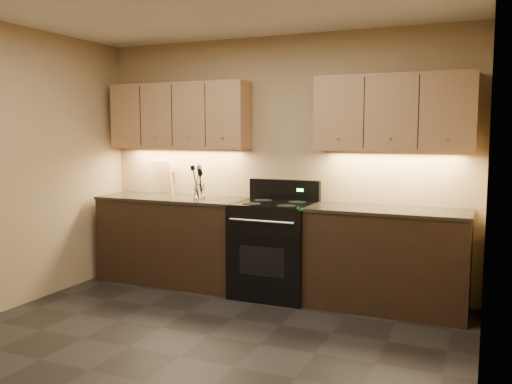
# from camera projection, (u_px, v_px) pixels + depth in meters

# --- Properties ---
(floor) EXTENTS (4.00, 4.00, 0.00)m
(floor) POSITION_uv_depth(u_px,v_px,m) (180.00, 356.00, 3.93)
(floor) COLOR black
(floor) RESTS_ON ground
(wall_back) EXTENTS (4.00, 0.04, 2.60)m
(wall_back) POSITION_uv_depth(u_px,v_px,m) (279.00, 164.00, 5.62)
(wall_back) COLOR #A1845F
(wall_back) RESTS_ON ground
(wall_right) EXTENTS (0.04, 4.00, 2.60)m
(wall_right) POSITION_uv_depth(u_px,v_px,m) (486.00, 190.00, 3.01)
(wall_right) COLOR #A1845F
(wall_right) RESTS_ON ground
(counter_left) EXTENTS (1.62, 0.62, 0.93)m
(counter_left) POSITION_uv_depth(u_px,v_px,m) (174.00, 240.00, 5.87)
(counter_left) COLOR black
(counter_left) RESTS_ON ground
(counter_right) EXTENTS (1.46, 0.62, 0.93)m
(counter_right) POSITION_uv_depth(u_px,v_px,m) (387.00, 259.00, 4.97)
(counter_right) COLOR black
(counter_right) RESTS_ON ground
(stove) EXTENTS (0.76, 0.68, 1.14)m
(stove) POSITION_uv_depth(u_px,v_px,m) (275.00, 248.00, 5.39)
(stove) COLOR black
(stove) RESTS_ON ground
(upper_cab_left) EXTENTS (1.60, 0.30, 0.70)m
(upper_cab_left) POSITION_uv_depth(u_px,v_px,m) (179.00, 116.00, 5.86)
(upper_cab_left) COLOR #A67D53
(upper_cab_left) RESTS_ON wall_back
(upper_cab_right) EXTENTS (1.44, 0.30, 0.70)m
(upper_cab_right) POSITION_uv_depth(u_px,v_px,m) (393.00, 113.00, 4.96)
(upper_cab_right) COLOR #A67D53
(upper_cab_right) RESTS_ON wall_back
(outlet_plate) EXTENTS (0.08, 0.01, 0.12)m
(outlet_plate) POSITION_uv_depth(u_px,v_px,m) (172.00, 177.00, 6.14)
(outlet_plate) COLOR #B2B5BA
(outlet_plate) RESTS_ON wall_back
(utensil_crock) EXTENTS (0.14, 0.14, 0.15)m
(utensil_crock) POSITION_uv_depth(u_px,v_px,m) (199.00, 192.00, 5.69)
(utensil_crock) COLOR white
(utensil_crock) RESTS_ON counter_left
(cutting_board) EXTENTS (0.30, 0.15, 0.37)m
(cutting_board) POSITION_uv_depth(u_px,v_px,m) (163.00, 177.00, 6.16)
(cutting_board) COLOR tan
(cutting_board) RESTS_ON counter_left
(wooden_spoon) EXTENTS (0.12, 0.07, 0.34)m
(wooden_spoon) POSITION_uv_depth(u_px,v_px,m) (195.00, 181.00, 5.68)
(wooden_spoon) COLOR tan
(wooden_spoon) RESTS_ON utensil_crock
(black_spoon) EXTENTS (0.11, 0.14, 0.32)m
(black_spoon) POSITION_uv_depth(u_px,v_px,m) (201.00, 182.00, 5.71)
(black_spoon) COLOR black
(black_spoon) RESTS_ON utensil_crock
(black_turner) EXTENTS (0.17, 0.12, 0.36)m
(black_turner) POSITION_uv_depth(u_px,v_px,m) (199.00, 181.00, 5.67)
(black_turner) COLOR black
(black_turner) RESTS_ON utensil_crock
(steel_spatula) EXTENTS (0.15, 0.14, 0.34)m
(steel_spatula) POSITION_uv_depth(u_px,v_px,m) (201.00, 181.00, 5.68)
(steel_spatula) COLOR silver
(steel_spatula) RESTS_ON utensil_crock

